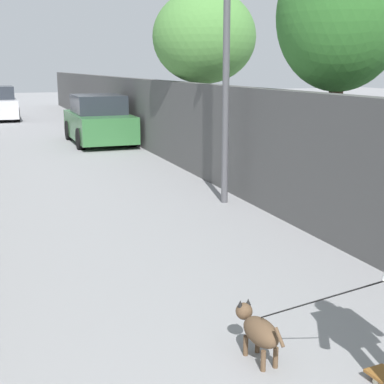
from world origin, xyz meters
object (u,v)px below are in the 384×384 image
object	(u,v)px
tree_right_near	(204,38)
tree_right_mid	(340,17)
dog	(259,330)
lamp_post	(227,26)
car_near	(99,121)

from	to	relation	value
tree_right_near	tree_right_mid	distance (m)	5.50
dog	tree_right_mid	bearing A→B (deg)	-40.95
tree_right_mid	lamp_post	distance (m)	1.88
lamp_post	car_near	distance (m)	8.97
lamp_post	car_near	size ratio (longest dim) A/B	1.19
tree_right_mid	tree_right_near	bearing A→B (deg)	1.09
lamp_post	dog	world-z (taller)	lamp_post
tree_right_mid	car_near	distance (m)	10.40
tree_right_mid	car_near	world-z (taller)	tree_right_mid
lamp_post	tree_right_mid	bearing A→B (deg)	-133.09
dog	car_near	xyz separation A→B (m)	(13.74, -1.35, 0.44)
lamp_post	dog	xyz separation A→B (m)	(-5.11, 1.95, -2.82)
tree_right_mid	car_near	xyz separation A→B (m)	(9.91, 1.97, -2.46)
tree_right_near	lamp_post	size ratio (longest dim) A/B	0.94
tree_right_mid	car_near	size ratio (longest dim) A/B	1.14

